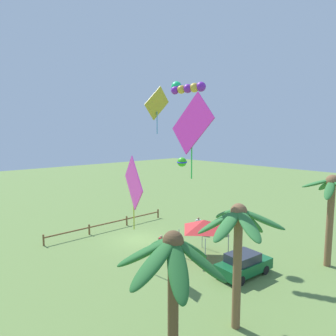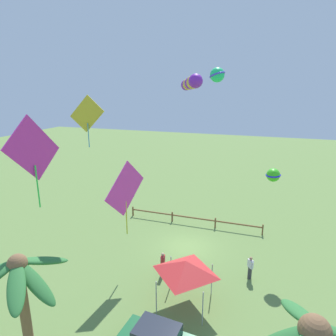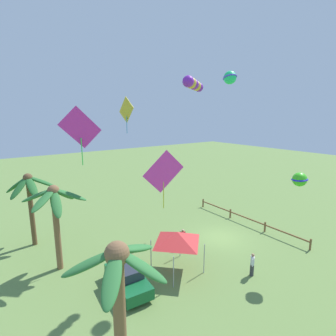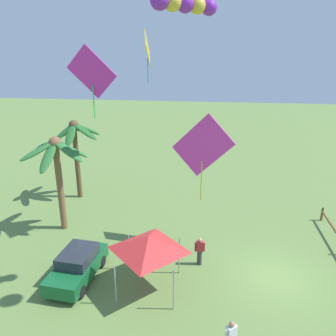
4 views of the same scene
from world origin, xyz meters
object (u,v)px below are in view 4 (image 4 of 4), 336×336
parked_car_0 (78,265)px  kite_diamond_4 (92,73)px  kite_diamond_5 (203,147)px  spectator_0 (200,251)px  kite_tube_3 (182,3)px  kite_diamond_0 (147,49)px  palm_tree_2 (57,158)px  festival_tent (149,243)px  palm_tree_0 (75,138)px

parked_car_0 → kite_diamond_4: (5.51, 0.52, 8.89)m
parked_car_0 → kite_diamond_5: (4.50, -5.89, 5.06)m
spectator_0 → kite_tube_3: bearing=154.7°
kite_diamond_4 → kite_diamond_5: (-1.01, -6.40, -3.82)m
kite_diamond_0 → kite_diamond_4: (0.58, 3.33, -1.26)m
kite_diamond_0 → palm_tree_2: bearing=91.6°
kite_tube_3 → kite_diamond_5: 8.09m
spectator_0 → festival_tent: bearing=133.8°
palm_tree_2 → kite_diamond_0: kite_diamond_0 is taller
spectator_0 → palm_tree_2: bearing=72.2°
festival_tent → palm_tree_2: bearing=52.4°
palm_tree_0 → parked_car_0: 11.01m
kite_tube_3 → kite_diamond_4: bearing=45.3°
kite_diamond_4 → kite_diamond_5: size_ratio=0.82×
palm_tree_0 → spectator_0: 12.88m
kite_diamond_0 → kite_tube_3: (-4.94, -2.24, 1.59)m
palm_tree_0 → palm_tree_2: same height
kite_tube_3 → kite_diamond_5: size_ratio=0.47×
spectator_0 → kite_diamond_5: 5.61m
palm_tree_2 → kite_diamond_4: 5.50m
palm_tree_0 → kite_diamond_4: 7.13m
palm_tree_0 → kite_tube_3: bearing=-138.0°
festival_tent → palm_tree_0: bearing=36.5°
parked_car_0 → festival_tent: size_ratio=1.41×
kite_diamond_4 → festival_tent: bearing=-143.9°
kite_diamond_0 → kite_diamond_5: (-0.44, -3.07, -5.08)m
parked_car_0 → kite_tube_3: 12.78m
spectator_0 → kite_diamond_5: (2.54, 0.10, 5.00)m
parked_car_0 → kite_diamond_5: 8.97m
palm_tree_2 → kite_diamond_4: kite_diamond_4 is taller
kite_diamond_4 → kite_diamond_5: 7.52m
kite_diamond_5 → kite_diamond_4: bearing=81.0°
kite_diamond_5 → parked_car_0: bearing=127.4°
parked_car_0 → spectator_0: 6.30m
spectator_0 → kite_diamond_0: kite_diamond_0 is taller
palm_tree_2 → festival_tent: bearing=-127.6°
parked_car_0 → spectator_0: size_ratio=2.54×
kite_diamond_0 → kite_diamond_5: size_ratio=0.54×
palm_tree_0 → festival_tent: size_ratio=2.12×
kite_diamond_5 → kite_diamond_0: bearing=81.9°
palm_tree_2 → parked_car_0: size_ratio=1.50×
kite_diamond_5 → palm_tree_0: bearing=61.6°
palm_tree_2 → kite_tube_3: 12.07m
spectator_0 → kite_diamond_4: size_ratio=0.38×
palm_tree_2 → parked_car_0: bearing=-149.4°
festival_tent → spectator_0: bearing=-46.2°
kite_diamond_0 → kite_tube_3: 5.65m
parked_car_0 → kite_diamond_4: bearing=5.3°
palm_tree_0 → kite_diamond_4: size_ratio=1.45×
spectator_0 → kite_diamond_5: bearing=2.2°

